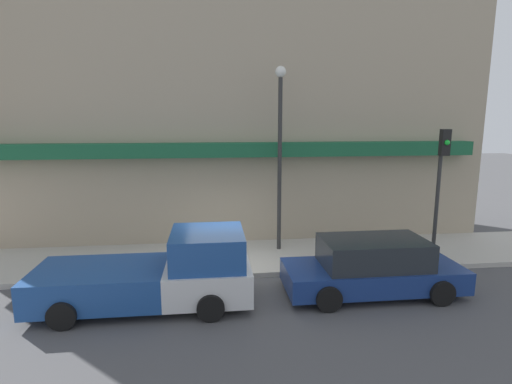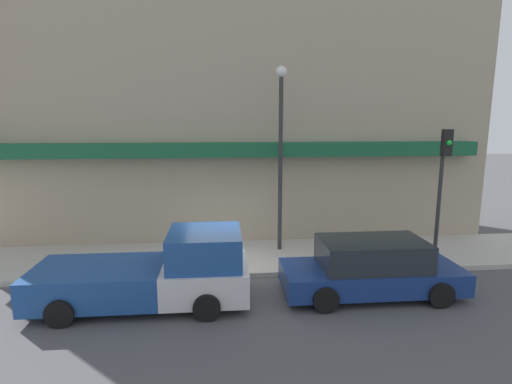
{
  "view_description": "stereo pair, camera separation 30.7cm",
  "coord_description": "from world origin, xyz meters",
  "px_view_note": "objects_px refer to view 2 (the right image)",
  "views": [
    {
      "loc": [
        -0.55,
        -11.08,
        4.64
      ],
      "look_at": [
        0.88,
        1.3,
        2.36
      ],
      "focal_mm": 28.0,
      "sensor_mm": 36.0,
      "label": 1
    },
    {
      "loc": [
        -0.24,
        -11.11,
        4.64
      ],
      "look_at": [
        0.88,
        1.3,
        2.36
      ],
      "focal_mm": 28.0,
      "sensor_mm": 36.0,
      "label": 2
    }
  ],
  "objects_px": {
    "traffic_light": "(443,173)",
    "street_lamp": "(281,140)",
    "fire_hydrant": "(234,257)",
    "parked_car": "(371,268)",
    "pickup_truck": "(157,273)"
  },
  "relations": [
    {
      "from": "traffic_light",
      "to": "street_lamp",
      "type": "bearing_deg",
      "value": 160.27
    },
    {
      "from": "pickup_truck",
      "to": "parked_car",
      "type": "height_order",
      "value": "pickup_truck"
    },
    {
      "from": "pickup_truck",
      "to": "traffic_light",
      "type": "distance_m",
      "value": 8.9
    },
    {
      "from": "fire_hydrant",
      "to": "traffic_light",
      "type": "relative_size",
      "value": 0.15
    },
    {
      "from": "pickup_truck",
      "to": "parked_car",
      "type": "bearing_deg",
      "value": -0.98
    },
    {
      "from": "fire_hydrant",
      "to": "street_lamp",
      "type": "distance_m",
      "value": 4.16
    },
    {
      "from": "parked_car",
      "to": "pickup_truck",
      "type": "bearing_deg",
      "value": 178.46
    },
    {
      "from": "pickup_truck",
      "to": "street_lamp",
      "type": "distance_m",
      "value": 5.98
    },
    {
      "from": "fire_hydrant",
      "to": "street_lamp",
      "type": "bearing_deg",
      "value": 43.1
    },
    {
      "from": "fire_hydrant",
      "to": "street_lamp",
      "type": "relative_size",
      "value": 0.1
    },
    {
      "from": "traffic_light",
      "to": "parked_car",
      "type": "bearing_deg",
      "value": -147.45
    },
    {
      "from": "parked_car",
      "to": "traffic_light",
      "type": "bearing_deg",
      "value": 31.01
    },
    {
      "from": "parked_car",
      "to": "street_lamp",
      "type": "relative_size",
      "value": 0.77
    },
    {
      "from": "street_lamp",
      "to": "traffic_light",
      "type": "distance_m",
      "value": 5.16
    },
    {
      "from": "fire_hydrant",
      "to": "street_lamp",
      "type": "height_order",
      "value": "street_lamp"
    }
  ]
}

